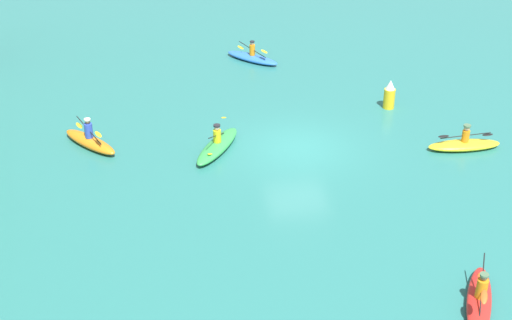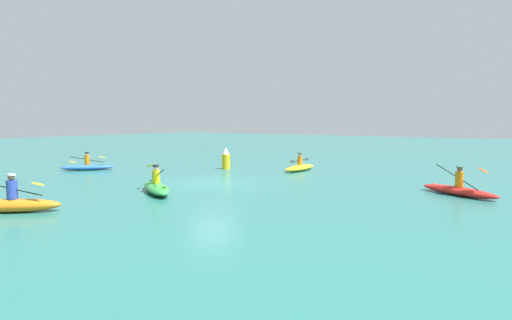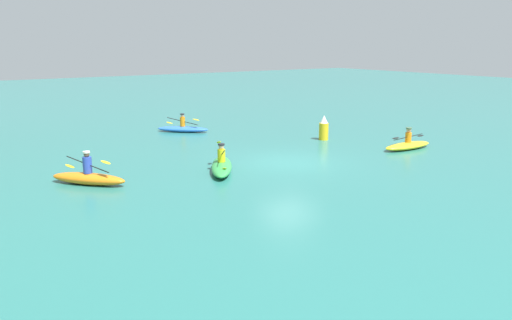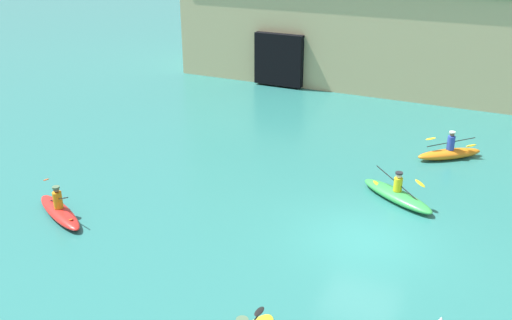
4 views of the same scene
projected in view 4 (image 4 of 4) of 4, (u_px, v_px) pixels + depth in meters
ground_plane at (365, 239)px, 18.37m from camera, size 120.00×120.00×0.00m
kayak_green at (397, 195)px, 20.82m from camera, size 3.23×2.40×1.14m
kayak_red at (59, 211)px, 19.71m from camera, size 3.15×2.01×1.19m
kayak_orange at (449, 153)px, 24.48m from camera, size 2.70×2.43×1.24m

